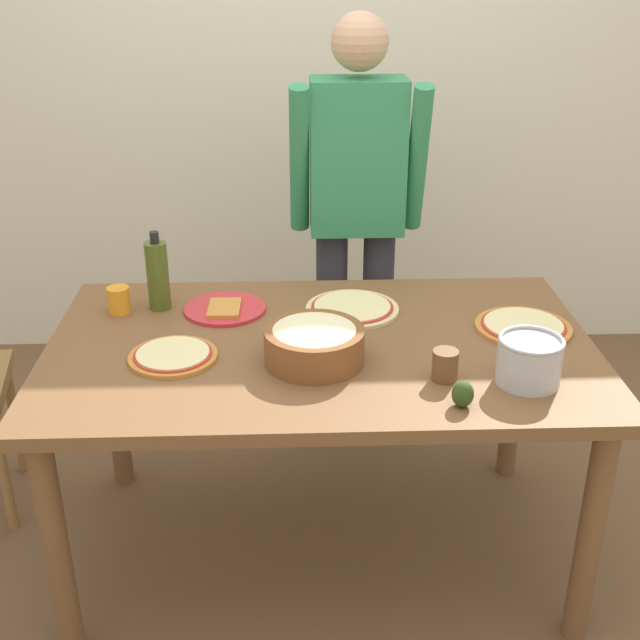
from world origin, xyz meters
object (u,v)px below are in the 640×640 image
(steel_pot, at_px, (529,360))
(avocado, at_px, (463,394))
(person_cook, at_px, (357,207))
(popcorn_bowl, at_px, (314,342))
(cup_orange, at_px, (119,300))
(pizza_raw_on_board, at_px, (352,308))
(pizza_cooked_on_tray, at_px, (173,356))
(dining_table, at_px, (321,370))
(plate_with_slice, at_px, (225,309))
(olive_oil_bottle, at_px, (158,275))
(cup_small_brown, at_px, (445,365))
(pizza_second_cooked, at_px, (523,326))

(steel_pot, bearing_deg, avocado, -149.52)
(person_cook, xyz_separation_m, popcorn_bowl, (-0.18, -0.87, -0.12))
(person_cook, xyz_separation_m, cup_orange, (-0.79, -0.52, -0.14))
(pizza_raw_on_board, distance_m, pizza_cooked_on_tray, 0.61)
(dining_table, bearing_deg, plate_with_slice, 141.43)
(olive_oil_bottle, relative_size, avocado, 3.66)
(plate_with_slice, bearing_deg, dining_table, -38.57)
(cup_small_brown, bearing_deg, dining_table, 144.44)
(olive_oil_bottle, height_order, steel_pot, olive_oil_bottle)
(pizza_cooked_on_tray, bearing_deg, olive_oil_bottle, 103.50)
(pizza_raw_on_board, height_order, cup_orange, cup_orange)
(cup_orange, distance_m, avocado, 1.15)
(person_cook, distance_m, popcorn_bowl, 0.90)
(popcorn_bowl, distance_m, cup_small_brown, 0.36)
(pizza_raw_on_board, relative_size, cup_orange, 3.50)
(pizza_second_cooked, distance_m, olive_oil_bottle, 1.15)
(pizza_cooked_on_tray, bearing_deg, plate_with_slice, 68.88)
(pizza_raw_on_board, relative_size, cup_small_brown, 3.50)
(plate_with_slice, xyz_separation_m, popcorn_bowl, (0.27, -0.35, 0.05))
(avocado, bearing_deg, steel_pot, 30.48)
(plate_with_slice, xyz_separation_m, cup_small_brown, (0.62, -0.47, 0.03))
(pizza_second_cooked, relative_size, cup_small_brown, 3.41)
(person_cook, xyz_separation_m, plate_with_slice, (-0.46, -0.52, -0.17))
(pizza_second_cooked, bearing_deg, dining_table, -173.76)
(person_cook, relative_size, pizza_cooked_on_tray, 6.46)
(cup_small_brown, bearing_deg, popcorn_bowl, 161.71)
(dining_table, xyz_separation_m, olive_oil_bottle, (-0.50, 0.27, 0.20))
(dining_table, height_order, popcorn_bowl, popcorn_bowl)
(pizza_cooked_on_tray, height_order, pizza_second_cooked, same)
(dining_table, distance_m, pizza_cooked_on_tray, 0.44)
(pizza_raw_on_board, xyz_separation_m, pizza_cooked_on_tray, (-0.53, -0.31, 0.00))
(person_cook, relative_size, plate_with_slice, 6.23)
(avocado, bearing_deg, cup_orange, 147.88)
(plate_with_slice, relative_size, popcorn_bowl, 0.93)
(pizza_second_cooked, bearing_deg, steel_pot, -103.48)
(person_cook, xyz_separation_m, avocado, (0.18, -1.13, -0.14))
(plate_with_slice, distance_m, cup_small_brown, 0.78)
(pizza_second_cooked, relative_size, avocado, 4.14)
(pizza_cooked_on_tray, relative_size, pizza_second_cooked, 0.87)
(pizza_cooked_on_tray, bearing_deg, dining_table, 11.25)
(popcorn_bowl, relative_size, cup_small_brown, 3.29)
(pizza_raw_on_board, distance_m, popcorn_bowl, 0.37)
(plate_with_slice, relative_size, avocado, 3.71)
(pizza_second_cooked, bearing_deg, olive_oil_bottle, 169.74)
(pizza_cooked_on_tray, bearing_deg, popcorn_bowl, -4.78)
(plate_with_slice, xyz_separation_m, olive_oil_bottle, (-0.21, 0.03, 0.11))
(person_cook, height_order, steel_pot, person_cook)
(popcorn_bowl, distance_m, olive_oil_bottle, 0.62)
(person_cook, bearing_deg, steel_pot, -69.47)
(pizza_raw_on_board, relative_size, pizza_cooked_on_tray, 1.18)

